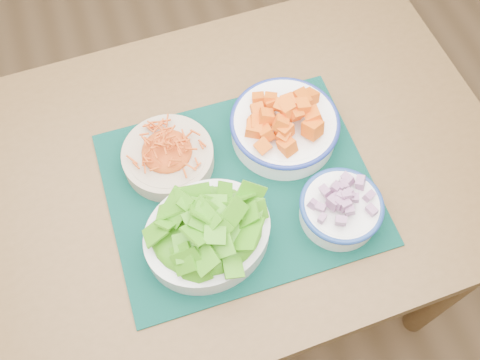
{
  "coord_description": "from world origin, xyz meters",
  "views": [
    {
      "loc": [
        -0.06,
        -0.68,
        1.64
      ],
      "look_at": [
        0.08,
        -0.25,
        0.78
      ],
      "focal_mm": 40.0,
      "sensor_mm": 36.0,
      "label": 1
    }
  ],
  "objects_px": {
    "placemat": "(240,188)",
    "onion_bowl": "(341,207)",
    "squash_bowl": "(285,122)",
    "table": "(224,193)",
    "carrot_bowl": "(168,154)",
    "lettuce_bowl": "(207,231)"
  },
  "relations": [
    {
      "from": "placemat",
      "to": "onion_bowl",
      "type": "relative_size",
      "value": 2.7
    },
    {
      "from": "placemat",
      "to": "squash_bowl",
      "type": "xyz_separation_m",
      "value": [
        0.12,
        0.08,
        0.05
      ]
    },
    {
      "from": "placemat",
      "to": "onion_bowl",
      "type": "height_order",
      "value": "onion_bowl"
    },
    {
      "from": "placemat",
      "to": "squash_bowl",
      "type": "height_order",
      "value": "squash_bowl"
    },
    {
      "from": "table",
      "to": "onion_bowl",
      "type": "distance_m",
      "value": 0.28
    },
    {
      "from": "placemat",
      "to": "carrot_bowl",
      "type": "relative_size",
      "value": 2.72
    },
    {
      "from": "placemat",
      "to": "lettuce_bowl",
      "type": "relative_size",
      "value": 1.88
    },
    {
      "from": "table",
      "to": "carrot_bowl",
      "type": "height_order",
      "value": "carrot_bowl"
    },
    {
      "from": "placemat",
      "to": "carrot_bowl",
      "type": "xyz_separation_m",
      "value": [
        -0.11,
        0.09,
        0.03
      ]
    },
    {
      "from": "table",
      "to": "carrot_bowl",
      "type": "relative_size",
      "value": 6.21
    },
    {
      "from": "placemat",
      "to": "squash_bowl",
      "type": "distance_m",
      "value": 0.15
    },
    {
      "from": "table",
      "to": "placemat",
      "type": "height_order",
      "value": "placemat"
    },
    {
      "from": "placemat",
      "to": "onion_bowl",
      "type": "bearing_deg",
      "value": -35.79
    },
    {
      "from": "table",
      "to": "onion_bowl",
      "type": "relative_size",
      "value": 6.18
    },
    {
      "from": "squash_bowl",
      "to": "table",
      "type": "bearing_deg",
      "value": -167.66
    },
    {
      "from": "placemat",
      "to": "lettuce_bowl",
      "type": "bearing_deg",
      "value": -135.75
    },
    {
      "from": "carrot_bowl",
      "to": "squash_bowl",
      "type": "distance_m",
      "value": 0.23
    },
    {
      "from": "placemat",
      "to": "lettuce_bowl",
      "type": "height_order",
      "value": "lettuce_bowl"
    },
    {
      "from": "placemat",
      "to": "carrot_bowl",
      "type": "distance_m",
      "value": 0.15
    },
    {
      "from": "carrot_bowl",
      "to": "lettuce_bowl",
      "type": "xyz_separation_m",
      "value": [
        0.02,
        -0.18,
        0.01
      ]
    },
    {
      "from": "carrot_bowl",
      "to": "onion_bowl",
      "type": "distance_m",
      "value": 0.33
    },
    {
      "from": "table",
      "to": "placemat",
      "type": "xyz_separation_m",
      "value": [
        0.02,
        -0.05,
        0.11
      ]
    }
  ]
}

